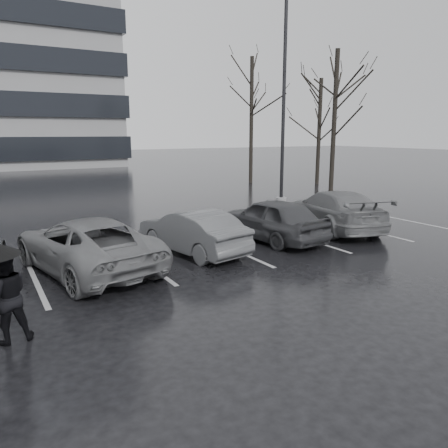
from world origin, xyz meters
name	(u,v)px	position (x,y,z in m)	size (l,w,h in m)	color
ground	(256,271)	(0.00, 0.00, 0.00)	(160.00, 160.00, 0.00)	black
car_main	(271,219)	(2.31, 2.55, 0.71)	(1.67, 4.14, 1.41)	black
car_west_a	(192,231)	(-0.62, 2.44, 0.64)	(1.36, 3.89, 1.28)	#323235
car_west_b	(86,244)	(-3.72, 2.25, 0.69)	(2.29, 4.97, 1.38)	#4A494C
car_east	(333,210)	(5.25, 2.74, 0.72)	(2.01, 4.96, 1.44)	#4A494C
pedestrian_right	(6,297)	(-5.78, -1.09, 0.80)	(0.78, 0.61, 1.61)	black
lamp_post	(283,110)	(7.60, 8.97, 4.56)	(0.55, 0.55, 9.97)	gray
stall_stripes	(186,253)	(-0.80, 2.50, 0.00)	(19.72, 5.00, 0.00)	#A5A5A7
tree_east	(334,123)	(12.00, 10.00, 4.00)	(0.26, 0.26, 8.00)	black
tree_ne	(319,132)	(14.50, 14.00, 3.50)	(0.26, 0.26, 7.00)	black
tree_north	(251,121)	(11.00, 17.00, 4.25)	(0.26, 0.26, 8.50)	black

